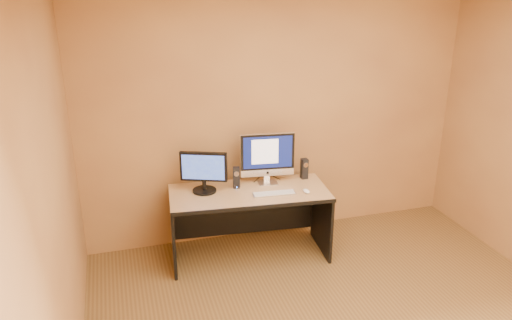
{
  "coord_description": "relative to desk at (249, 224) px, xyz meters",
  "views": [
    {
      "loc": [
        -1.6,
        -2.64,
        2.65
      ],
      "look_at": [
        -0.4,
        1.44,
        1.05
      ],
      "focal_mm": 35.0,
      "sensor_mm": 36.0,
      "label": 1
    }
  ],
  "objects": [
    {
      "name": "cable_b",
      "position": [
        0.16,
        0.26,
        0.35
      ],
      "size": [
        0.11,
        0.14,
        0.01
      ],
      "primitive_type": "cylinder",
      "rotation": [
        1.57,
        0.0,
        -0.68
      ],
      "color": "black",
      "rests_on": "desk"
    },
    {
      "name": "walls",
      "position": [
        0.44,
        -1.54,
        0.95
      ],
      "size": [
        4.0,
        4.0,
        2.6
      ],
      "primitive_type": null,
      "color": "#A87B43",
      "rests_on": "ground"
    },
    {
      "name": "second_monitor",
      "position": [
        -0.41,
        0.13,
        0.55
      ],
      "size": [
        0.5,
        0.38,
        0.4
      ],
      "primitive_type": null,
      "rotation": [
        0.0,
        0.0,
        -0.38
      ],
      "color": "black",
      "rests_on": "desk"
    },
    {
      "name": "desk",
      "position": [
        0.0,
        0.0,
        0.0
      ],
      "size": [
        1.56,
        0.8,
        0.7
      ],
      "primitive_type": null,
      "rotation": [
        0.0,
        0.0,
        -0.09
      ],
      "color": "tan",
      "rests_on": "ground"
    },
    {
      "name": "imac",
      "position": [
        0.23,
        0.15,
        0.61
      ],
      "size": [
        0.56,
        0.26,
        0.52
      ],
      "primitive_type": null,
      "rotation": [
        0.0,
        0.0,
        -0.12
      ],
      "color": "silver",
      "rests_on": "desk"
    },
    {
      "name": "mouse",
      "position": [
        0.51,
        -0.18,
        0.37
      ],
      "size": [
        0.06,
        0.1,
        0.03
      ],
      "primitive_type": "ellipsoid",
      "rotation": [
        0.0,
        0.0,
        0.04
      ],
      "color": "white",
      "rests_on": "desk"
    },
    {
      "name": "speaker_right",
      "position": [
        0.62,
        0.16,
        0.45
      ],
      "size": [
        0.07,
        0.07,
        0.21
      ],
      "primitive_type": null,
      "rotation": [
        0.0,
        0.0,
        0.02
      ],
      "color": "black",
      "rests_on": "desk"
    },
    {
      "name": "speaker_left",
      "position": [
        -0.09,
        0.13,
        0.45
      ],
      "size": [
        0.08,
        0.08,
        0.21
      ],
      "primitive_type": null,
      "rotation": [
        0.0,
        0.0,
        -0.18
      ],
      "color": "black",
      "rests_on": "desk"
    },
    {
      "name": "keyboard",
      "position": [
        0.21,
        -0.12,
        0.36
      ],
      "size": [
        0.41,
        0.14,
        0.02
      ],
      "primitive_type": "cube",
      "rotation": [
        0.0,
        0.0,
        -0.08
      ],
      "color": "#BBBBBF",
      "rests_on": "desk"
    },
    {
      "name": "cable_a",
      "position": [
        0.34,
        0.29,
        0.35
      ],
      "size": [
        0.09,
        0.19,
        0.01
      ],
      "primitive_type": "cylinder",
      "rotation": [
        1.57,
        0.0,
        0.39
      ],
      "color": "black",
      "rests_on": "desk"
    }
  ]
}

